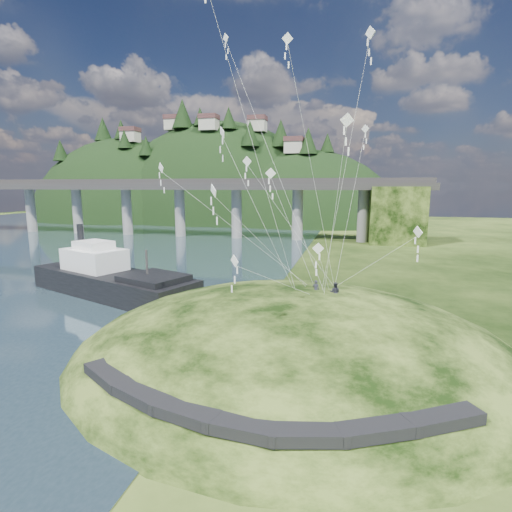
# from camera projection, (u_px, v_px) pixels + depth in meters

# --- Properties ---
(ground) EXTENTS (320.00, 320.00, 0.00)m
(ground) POSITION_uv_depth(u_px,v_px,m) (188.00, 355.00, 31.22)
(ground) COLOR black
(ground) RESTS_ON ground
(grass_hill) EXTENTS (36.00, 32.00, 13.00)m
(grass_hill) POSITION_uv_depth(u_px,v_px,m) (293.00, 372.00, 31.55)
(grass_hill) COLOR black
(grass_hill) RESTS_ON ground
(footpath) EXTENTS (22.29, 5.84, 0.83)m
(footpath) POSITION_uv_depth(u_px,v_px,m) (249.00, 409.00, 19.81)
(footpath) COLOR black
(footpath) RESTS_ON ground
(bridge) EXTENTS (160.00, 11.00, 15.00)m
(bridge) POSITION_uv_depth(u_px,v_px,m) (199.00, 199.00, 102.77)
(bridge) COLOR #2D2B2B
(bridge) RESTS_ON ground
(far_ridge) EXTENTS (153.00, 70.00, 94.50)m
(far_ridge) POSITION_uv_depth(u_px,v_px,m) (209.00, 238.00, 159.57)
(far_ridge) COLOR black
(far_ridge) RESTS_ON ground
(work_barge) EXTENTS (24.51, 14.62, 8.32)m
(work_barge) POSITION_uv_depth(u_px,v_px,m) (110.00, 278.00, 48.22)
(work_barge) COLOR black
(work_barge) RESTS_ON ground
(wooden_dock) EXTENTS (12.73, 5.36, 0.90)m
(wooden_dock) POSITION_uv_depth(u_px,v_px,m) (183.00, 330.00, 35.50)
(wooden_dock) COLOR #361E16
(wooden_dock) RESTS_ON ground
(kite_flyers) EXTENTS (2.23, 0.94, 1.62)m
(kite_flyers) POSITION_uv_depth(u_px,v_px,m) (330.00, 282.00, 30.98)
(kite_flyers) COLOR #292A37
(kite_flyers) RESTS_ON ground
(kite_swarm) EXTENTS (19.91, 17.48, 20.42)m
(kite_swarm) POSITION_uv_depth(u_px,v_px,m) (281.00, 141.00, 28.39)
(kite_swarm) COLOR white
(kite_swarm) RESTS_ON ground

